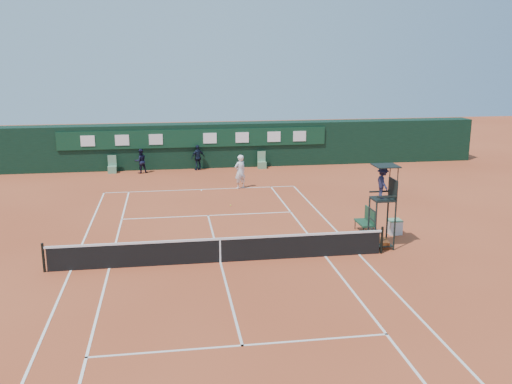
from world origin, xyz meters
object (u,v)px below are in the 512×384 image
player_bench (367,220)px  player (240,172)px  umpire_chair (383,189)px  cooler (394,227)px  tennis_net (220,250)px

player_bench → player: player is taller
umpire_chair → player: umpire_chair is taller
umpire_chair → cooler: size_ratio=5.30×
tennis_net → player_bench: (6.72, 2.67, 0.09)m
cooler → tennis_net: bearing=-163.6°
umpire_chair → player_bench: (0.11, 1.98, -1.86)m
umpire_chair → player: 12.07m
tennis_net → umpire_chair: umpire_chair is taller
tennis_net → player: 12.08m
tennis_net → cooler: (7.88, 2.32, -0.18)m
player_bench → cooler: (1.16, -0.35, -0.27)m
tennis_net → umpire_chair: 6.93m
umpire_chair → cooler: umpire_chair is taller
cooler → player: 11.08m
player_bench → cooler: size_ratio=1.86×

